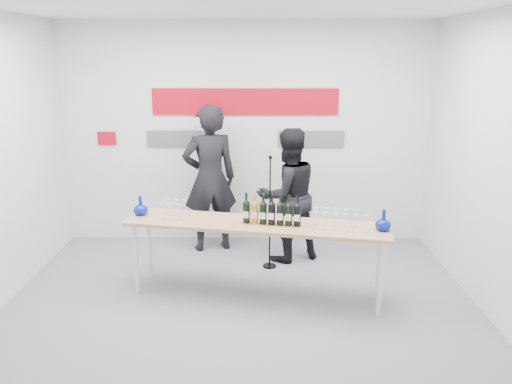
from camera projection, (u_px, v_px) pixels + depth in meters
ground at (241, 304)px, 5.29m from camera, size 5.00×5.00×0.00m
back_wall at (246, 135)px, 6.82m from camera, size 5.00×0.04×3.00m
signage at (241, 112)px, 6.71m from camera, size 3.38×0.02×0.79m
tasting_table at (256, 228)px, 5.30m from camera, size 2.86×1.07×0.84m
wine_bottles at (272, 209)px, 5.18m from camera, size 0.62×0.19×0.33m
decanter_left at (140, 205)px, 5.52m from camera, size 0.16×0.16×0.21m
decanter_right at (383, 220)px, 5.03m from camera, size 0.16×0.16×0.21m
glasses_left at (173, 209)px, 5.43m from camera, size 0.29×0.26×0.18m
glasses_right at (338, 220)px, 5.09m from camera, size 0.56×0.31×0.18m
presenter_left at (210, 179)px, 6.56m from camera, size 0.82×0.66×1.96m
presenter_right at (288, 195)px, 6.27m from camera, size 1.02×0.93×1.70m
mic_stand at (270, 234)px, 6.11m from camera, size 0.17×0.17×1.42m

